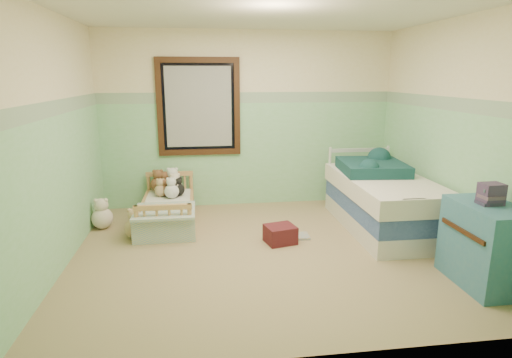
{
  "coord_description": "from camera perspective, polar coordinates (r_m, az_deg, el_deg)",
  "views": [
    {
      "loc": [
        -0.7,
        -4.23,
        1.88
      ],
      "look_at": [
        -0.08,
        0.35,
        0.73
      ],
      "focal_mm": 29.34,
      "sensor_mm": 36.0,
      "label": 1
    }
  ],
  "objects": [
    {
      "name": "floor",
      "position": [
        4.69,
        1.55,
        -9.88
      ],
      "size": [
        4.2,
        3.6,
        0.02
      ],
      "primitive_type": "cube",
      "color": "#998256",
      "rests_on": "ground"
    },
    {
      "name": "ceiling",
      "position": [
        4.33,
        1.78,
        22.27
      ],
      "size": [
        4.2,
        3.6,
        0.02
      ],
      "primitive_type": "cube",
      "color": "beige",
      "rests_on": "wall_back"
    },
    {
      "name": "wall_back",
      "position": [
        6.1,
        -1.1,
        8.0
      ],
      "size": [
        4.2,
        0.04,
        2.5
      ],
      "primitive_type": "cube",
      "color": "beige",
      "rests_on": "floor"
    },
    {
      "name": "wall_front",
      "position": [
        2.6,
        8.07,
        -0.26
      ],
      "size": [
        4.2,
        0.04,
        2.5
      ],
      "primitive_type": "cube",
      "color": "beige",
      "rests_on": "floor"
    },
    {
      "name": "wall_left",
      "position": [
        4.5,
        -25.85,
        4.47
      ],
      "size": [
        0.04,
        3.6,
        2.5
      ],
      "primitive_type": "cube",
      "color": "beige",
      "rests_on": "floor"
    },
    {
      "name": "wall_right",
      "position": [
        5.11,
        25.7,
        5.46
      ],
      "size": [
        0.04,
        3.6,
        2.5
      ],
      "primitive_type": "cube",
      "color": "beige",
      "rests_on": "floor"
    },
    {
      "name": "wainscot_mint",
      "position": [
        6.16,
        -1.06,
        3.35
      ],
      "size": [
        4.2,
        0.01,
        1.5
      ],
      "primitive_type": "cube",
      "color": "#7CC17C",
      "rests_on": "floor"
    },
    {
      "name": "border_strip",
      "position": [
        6.06,
        -1.1,
        11.04
      ],
      "size": [
        4.2,
        0.01,
        0.15
      ],
      "primitive_type": "cube",
      "color": "#497F59",
      "rests_on": "wall_back"
    },
    {
      "name": "window_frame",
      "position": [
        6.0,
        -7.81,
        9.69
      ],
      "size": [
        1.16,
        0.06,
        1.36
      ],
      "primitive_type": "cube",
      "color": "#3B1E0C",
      "rests_on": "wall_back"
    },
    {
      "name": "window_blinds",
      "position": [
        6.01,
        -7.81,
        9.7
      ],
      "size": [
        0.92,
        0.01,
        1.12
      ],
      "primitive_type": "cube",
      "color": "#B8B8B1",
      "rests_on": "window_frame"
    },
    {
      "name": "toddler_bed_frame",
      "position": [
        5.59,
        -11.91,
        -5.11
      ],
      "size": [
        0.66,
        1.32,
        0.17
      ],
      "primitive_type": "cube",
      "color": "#9F7341",
      "rests_on": "floor"
    },
    {
      "name": "toddler_mattress",
      "position": [
        5.55,
        -11.98,
        -3.69
      ],
      "size": [
        0.6,
        1.26,
        0.12
      ],
      "primitive_type": "cube",
      "color": "white",
      "rests_on": "toddler_bed_frame"
    },
    {
      "name": "patchwork_quilt",
      "position": [
        5.14,
        -12.34,
        -4.27
      ],
      "size": [
        0.72,
        0.66,
        0.03
      ],
      "primitive_type": "cube",
      "color": "#6D9DC0",
      "rests_on": "toddler_mattress"
    },
    {
      "name": "plush_bed_brown",
      "position": [
        6.0,
        -13.16,
        -0.74
      ],
      "size": [
        0.22,
        0.22,
        0.22
      ],
      "primitive_type": "sphere",
      "color": "brown",
      "rests_on": "toddler_mattress"
    },
    {
      "name": "plush_bed_white",
      "position": [
        5.98,
        -11.26,
        -0.62
      ],
      "size": [
        0.23,
        0.23,
        0.23
      ],
      "primitive_type": "sphere",
      "color": "silver",
      "rests_on": "toddler_mattress"
    },
    {
      "name": "plush_bed_tan",
      "position": [
        5.79,
        -12.85,
        -1.52
      ],
      "size": [
        0.17,
        0.17,
        0.17
      ],
      "primitive_type": "sphere",
      "color": "tan",
      "rests_on": "toddler_mattress"
    },
    {
      "name": "plush_bed_dark",
      "position": [
        5.77,
        -10.58,
        -1.41
      ],
      "size": [
        0.18,
        0.18,
        0.18
      ],
      "primitive_type": "sphere",
      "color": "black",
      "rests_on": "toddler_mattress"
    },
    {
      "name": "plush_floor_cream",
      "position": [
        5.63,
        -20.21,
        -5.04
      ],
      "size": [
        0.27,
        0.27,
        0.27
      ],
      "primitive_type": "sphere",
      "color": "beige",
      "rests_on": "floor"
    },
    {
      "name": "plush_floor_tan",
      "position": [
        5.18,
        -16.1,
        -6.44
      ],
      "size": [
        0.25,
        0.25,
        0.25
      ],
      "primitive_type": "sphere",
      "color": "tan",
      "rests_on": "floor"
    },
    {
      "name": "twin_bed_frame",
      "position": [
        5.53,
        16.82,
        -5.37
      ],
      "size": [
        0.92,
        1.84,
        0.22
      ],
      "primitive_type": "cube",
      "color": "silver",
      "rests_on": "floor"
    },
    {
      "name": "twin_boxspring",
      "position": [
        5.46,
        16.99,
        -3.19
      ],
      "size": [
        0.92,
        1.84,
        0.22
      ],
      "primitive_type": "cube",
      "color": "navy",
      "rests_on": "twin_bed_frame"
    },
    {
      "name": "twin_mattress",
      "position": [
        5.4,
        17.15,
        -0.96
      ],
      "size": [
        0.96,
        1.88,
        0.22
      ],
      "primitive_type": "cube",
      "color": "silver",
      "rests_on": "twin_boxspring"
    },
    {
      "name": "teal_blanket",
      "position": [
        5.61,
        15.56,
        1.58
      ],
      "size": [
        0.86,
        0.9,
        0.14
      ],
      "primitive_type": "cube",
      "rotation": [
        0.0,
        0.0,
        -0.1
      ],
      "color": "#103B3E",
      "rests_on": "twin_mattress"
    },
    {
      "name": "dresser",
      "position": [
        4.38,
        28.82,
        -7.89
      ],
      "size": [
        0.48,
        0.77,
        0.77
      ],
      "primitive_type": "cube",
      "color": "#2D6784",
      "rests_on": "floor"
    },
    {
      "name": "book_stack",
      "position": [
        4.26,
        29.41,
        -1.77
      ],
      "size": [
        0.2,
        0.16,
        0.19
      ],
      "primitive_type": "cube",
      "rotation": [
        0.0,
        0.0,
        0.04
      ],
      "color": "#552E34",
      "rests_on": "dresser"
    },
    {
      "name": "red_pillow",
      "position": [
        4.87,
        3.33,
        -7.53
      ],
      "size": [
        0.39,
        0.36,
        0.2
      ],
      "primitive_type": "cube",
      "rotation": [
        0.0,
        0.0,
        0.24
      ],
      "color": "maroon",
      "rests_on": "floor"
    },
    {
      "name": "floor_book",
      "position": [
        5.07,
        5.56,
        -7.76
      ],
      "size": [
        0.3,
        0.23,
        0.03
      ],
      "primitive_type": "cube",
      "rotation": [
        0.0,
        0.0,
        -0.04
      ],
      "color": "gold",
      "rests_on": "floor"
    },
    {
      "name": "extra_plush_0",
      "position": [
        5.99,
        -12.3,
        -0.8
      ],
      "size": [
        0.2,
        0.2,
        0.2
      ],
      "primitive_type": "sphere",
      "color": "brown",
      "rests_on": "toddler_mattress"
    },
    {
      "name": "extra_plush_1",
      "position": [
        5.67,
        -11.42,
        -1.64
      ],
      "size": [
        0.19,
        0.19,
        0.19
      ],
      "primitive_type": "sphere",
      "color": "silver",
      "rests_on": "toddler_mattress"
    },
    {
      "name": "extra_plush_2",
      "position": [
        5.76,
        -11.4,
        -1.52
      ],
      "size": [
        0.17,
        0.17,
        0.17
      ],
      "primitive_type": "sphere",
      "color": "brown",
      "rests_on": "toddler_mattress"
    },
    {
      "name": "extra_plush_3",
      "position": [
        5.7,
        -11.17,
        -1.74
      ],
      "size": [
        0.16,
        0.16,
        0.16
      ],
      "primitive_type": "sphere",
      "color": "black",
      "rests_on": "toddler_mattress"
    },
    {
      "name": "extra_plush_4",
      "position": [
        5.79,
        -10.94,
        -1.2
      ],
      "size": [
        0.21,
        0.21,
        0.21
      ],
      "primitive_type": "sphere",
      "color": "beige",
      "rests_on": "toddler_mattress"
    },
    {
      "name": "extra_plush_5",
      "position": [
        5.79,
        -12.37,
        -1.51
      ],
      "size": [
        0.16,
        0.16,
        0.16
      ],
      "primitive_type": "sphere",
      "color": "brown",
      "rests_on": "toddler_mattress"
    }
  ]
}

